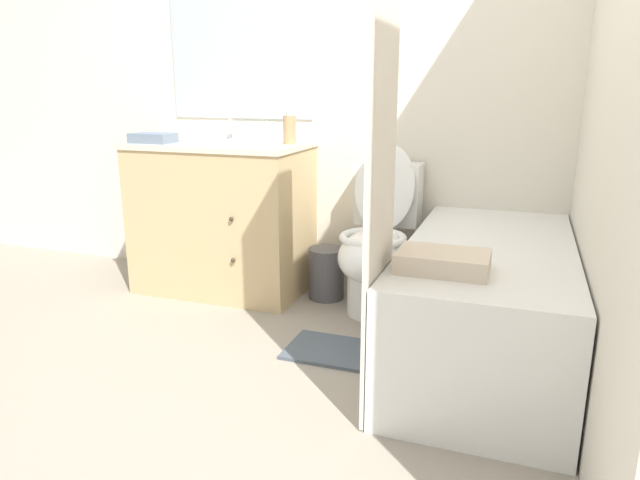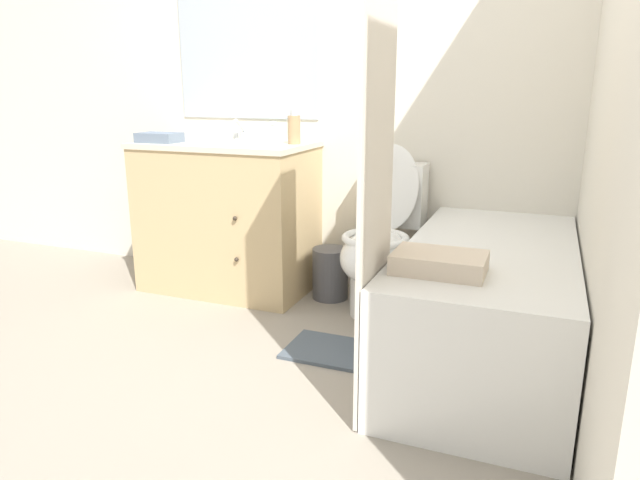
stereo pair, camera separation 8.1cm
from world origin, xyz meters
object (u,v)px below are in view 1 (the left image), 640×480
at_px(vanity_cabinet, 223,215).
at_px(bath_mat, 341,352).
at_px(tissue_box, 268,133).
at_px(bath_towel_folded, 443,261).
at_px(bathtub, 486,302).
at_px(wastebasket, 326,273).
at_px(hand_towel_folded, 153,138).
at_px(toilet, 377,245).
at_px(soap_dispenser, 290,129).
at_px(sink_faucet, 237,133).

xyz_separation_m(vanity_cabinet, bath_mat, (0.93, -0.62, -0.44)).
distance_m(tissue_box, bath_towel_folded, 1.63).
bearing_deg(vanity_cabinet, bath_towel_folded, -32.23).
bearing_deg(tissue_box, bathtub, -25.62).
bearing_deg(wastebasket, hand_towel_folded, -168.38).
xyz_separation_m(hand_towel_folded, bath_mat, (1.27, -0.46, -0.89)).
distance_m(toilet, bathtub, 0.71).
bearing_deg(tissue_box, toilet, -18.62).
bearing_deg(hand_towel_folded, vanity_cabinet, 25.04).
relative_size(toilet, bath_towel_folded, 2.72).
xyz_separation_m(bathtub, soap_dispenser, (-1.12, 0.49, 0.69)).
distance_m(sink_faucet, bath_towel_folded, 1.80).
distance_m(vanity_cabinet, wastebasket, 0.70).
bearing_deg(wastebasket, bath_mat, -65.33).
relative_size(vanity_cabinet, toilet, 1.11).
bearing_deg(toilet, bath_towel_folded, -61.46).
bearing_deg(bath_towel_folded, sink_faucet, 142.08).
bearing_deg(tissue_box, soap_dispenser, -36.64).
xyz_separation_m(wastebasket, bath_towel_folded, (0.77, -0.92, 0.42)).
height_order(vanity_cabinet, tissue_box, tissue_box).
xyz_separation_m(toilet, bathtub, (0.59, -0.39, -0.10)).
relative_size(bathtub, bath_mat, 2.92).
distance_m(sink_faucet, toilet, 1.12).
height_order(wastebasket, bath_towel_folded, bath_towel_folded).
distance_m(toilet, bath_mat, 0.67).
relative_size(tissue_box, bath_towel_folded, 0.37).
height_order(tissue_box, soap_dispenser, soap_dispenser).
bearing_deg(hand_towel_folded, bath_towel_folded, -22.66).
height_order(wastebasket, soap_dispenser, soap_dispenser).
distance_m(bath_towel_folded, bath_mat, 0.77).
bearing_deg(bath_towel_folded, toilet, 118.54).
distance_m(vanity_cabinet, toilet, 0.95).
xyz_separation_m(bathtub, bath_mat, (-0.61, -0.17, -0.26)).
bearing_deg(bath_mat, toilet, 88.13).
bearing_deg(toilet, sink_faucet, 164.35).
xyz_separation_m(toilet, soap_dispenser, (-0.54, 0.10, 0.58)).
distance_m(wastebasket, bath_towel_folded, 1.27).
height_order(vanity_cabinet, toilet, toilet).
bearing_deg(hand_towel_folded, bath_mat, -19.90).
xyz_separation_m(sink_faucet, bath_towel_folded, (1.40, -1.09, -0.34)).
bearing_deg(hand_towel_folded, wastebasket, 11.62).
relative_size(toilet, soap_dispenser, 4.84).
height_order(wastebasket, bath_mat, wastebasket).
relative_size(wastebasket, tissue_box, 2.41).
xyz_separation_m(soap_dispenser, bath_towel_folded, (0.98, -0.92, -0.39)).
bearing_deg(tissue_box, bath_towel_folded, -42.11).
relative_size(bathtub, hand_towel_folded, 6.20).
xyz_separation_m(hand_towel_folded, bath_towel_folded, (1.73, -0.72, -0.33)).
distance_m(sink_faucet, soap_dispenser, 0.45).
xyz_separation_m(toilet, bath_towel_folded, (0.45, -0.82, 0.20)).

